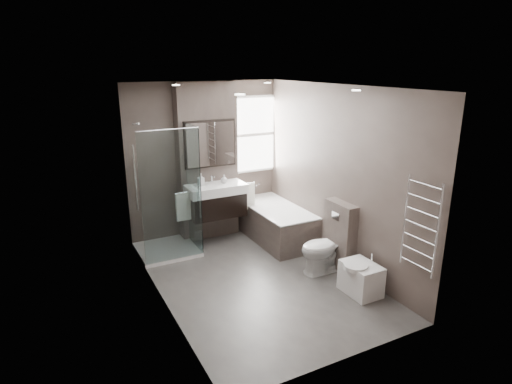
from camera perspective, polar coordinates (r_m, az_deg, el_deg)
room at (r=5.56m, az=0.09°, el=0.40°), size 2.70×3.90×2.70m
vanity_pier at (r=7.13m, az=-6.52°, el=3.99°), size 1.00×0.25×2.60m
vanity at (r=6.96m, az=-5.33°, el=-1.06°), size 0.95×0.47×0.66m
mirror_cabinet at (r=6.91m, az=-6.12°, el=6.39°), size 0.86×0.08×0.76m
towel_left at (r=6.77m, az=-9.65°, el=-1.94°), size 0.24×0.06×0.44m
towel_right at (r=7.17m, az=-1.12°, el=-0.63°), size 0.24×0.06×0.44m
shower_enclosure at (r=6.75m, az=-10.95°, el=-4.14°), size 0.90×0.90×2.00m
bathtub at (r=7.21m, az=2.58°, el=-3.94°), size 0.75×1.60×0.57m
window at (r=7.51m, az=-0.43°, el=7.67°), size 0.98×0.06×1.33m
toilet at (r=6.17m, az=9.25°, el=-7.28°), size 0.74×0.44×0.75m
cistern_box at (r=6.26m, az=11.09°, el=-5.76°), size 0.19×0.55×1.00m
bidet at (r=5.78m, az=13.76°, el=-11.07°), size 0.44×0.51×0.53m
towel_radiator at (r=5.16m, az=21.12°, el=-4.21°), size 0.03×0.49×1.10m
soap_bottle_a at (r=6.84m, az=-7.33°, el=1.66°), size 0.09×0.09×0.19m
soap_bottle_b at (r=6.96m, az=-4.29°, el=1.77°), size 0.11×0.11×0.14m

